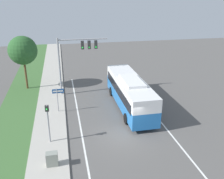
{
  "coord_description": "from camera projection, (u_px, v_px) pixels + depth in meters",
  "views": [
    {
      "loc": [
        -4.79,
        -17.08,
        10.95
      ],
      "look_at": [
        0.06,
        6.17,
        1.64
      ],
      "focal_mm": 40.0,
      "sensor_mm": 36.0,
      "label": 1
    }
  ],
  "objects": [
    {
      "name": "roadside_tree",
      "position": [
        23.0,
        51.0,
        28.47
      ],
      "size": [
        3.29,
        3.29,
        6.27
      ],
      "color": "brown",
      "rests_on": "grass_verge"
    },
    {
      "name": "bus",
      "position": [
        130.0,
        91.0,
        24.85
      ],
      "size": [
        2.62,
        10.68,
        3.22
      ],
      "color": "#236BB7",
      "rests_on": "ground_plane"
    },
    {
      "name": "grass_verge",
      "position": [
        5.0,
        148.0,
        18.67
      ],
      "size": [
        3.6,
        80.0,
        0.1
      ],
      "color": "#3D6633",
      "rests_on": "ground_plane"
    },
    {
      "name": "ground_plane",
      "position": [
        127.0,
        135.0,
        20.48
      ],
      "size": [
        80.0,
        80.0,
        0.0
      ],
      "primitive_type": "plane",
      "color": "#565451"
    },
    {
      "name": "lane_divider_near",
      "position": [
        83.0,
        140.0,
        19.79
      ],
      "size": [
        0.14,
        30.0,
        0.01
      ],
      "color": "silver",
      "rests_on": "ground_plane"
    },
    {
      "name": "street_sign",
      "position": [
        58.0,
        96.0,
        23.72
      ],
      "size": [
        1.11,
        0.08,
        2.47
      ],
      "color": "#939399",
      "rests_on": "ground_plane"
    },
    {
      "name": "sidewalk",
      "position": [
        49.0,
        143.0,
        19.28
      ],
      "size": [
        2.8,
        80.0,
        0.12
      ],
      "color": "#ADA89E",
      "rests_on": "ground_plane"
    },
    {
      "name": "pedestrian_signal",
      "position": [
        48.0,
        118.0,
        18.63
      ],
      "size": [
        0.28,
        0.34,
        3.19
      ],
      "color": "#939399",
      "rests_on": "ground_plane"
    },
    {
      "name": "lane_divider_far",
      "position": [
        168.0,
        130.0,
        21.16
      ],
      "size": [
        0.14,
        30.0,
        0.01
      ],
      "color": "silver",
      "rests_on": "ground_plane"
    },
    {
      "name": "utility_cabinet",
      "position": [
        52.0,
        159.0,
        16.56
      ],
      "size": [
        0.76,
        0.52,
        0.96
      ],
      "color": "gray",
      "rests_on": "sidewalk"
    },
    {
      "name": "signal_gantry",
      "position": [
        76.0,
        53.0,
        27.16
      ],
      "size": [
        5.45,
        0.41,
        6.45
      ],
      "color": "#939399",
      "rests_on": "ground_plane"
    }
  ]
}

